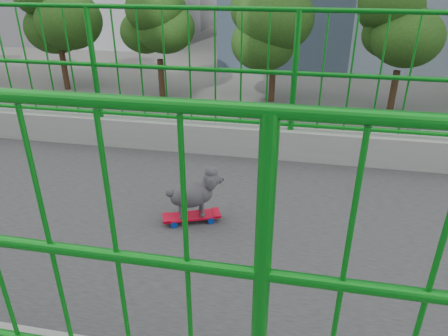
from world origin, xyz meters
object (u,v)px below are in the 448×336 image
skateboard (192,217)px  poodle (194,193)px  car_3 (281,153)px  car_1 (410,246)px

skateboard → poodle: 0.21m
poodle → car_3: poodle is taller
car_1 → skateboard: bearing=-26.6°
poodle → car_3: size_ratio=0.08×
skateboard → car_1: skateboard is taller
skateboard → car_3: skateboard is taller
skateboard → car_3: bearing=158.0°
skateboard → car_3: (-15.52, 0.00, -6.32)m
skateboard → car_1: 12.02m
skateboard → poodle: bearing=90.0°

